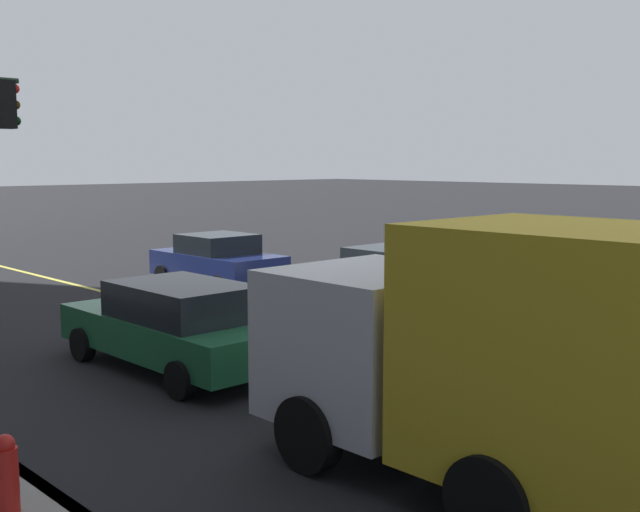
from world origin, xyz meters
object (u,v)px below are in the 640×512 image
Objects in this scene: car_green at (176,325)px; fire_hydrant at (6,481)px; car_navy at (218,261)px; car_white at (401,285)px; truck_yellow at (598,369)px.

fire_hydrant is at bearing 130.56° from car_green.
car_green reaches higher than car_navy.
car_green is at bearing -49.44° from fire_hydrant.
car_white is at bearing -177.05° from car_navy.
truck_yellow is (-7.70, 0.25, 0.79)m from car_green.
car_white is (-6.48, -0.33, 0.03)m from car_navy.
car_navy is 14.42m from fire_hydrant.
car_green is at bearing 139.16° from car_navy.
car_navy is 0.99× the size of car_white.
truck_yellow is at bearing 157.49° from car_navy.
fire_hydrant is at bearing 135.71° from car_navy.
car_navy is 4.35× the size of fire_hydrant.
truck_yellow is at bearing -133.30° from fire_hydrant.
car_green is 5.82m from fire_hydrant.
car_white reaches higher than car_navy.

